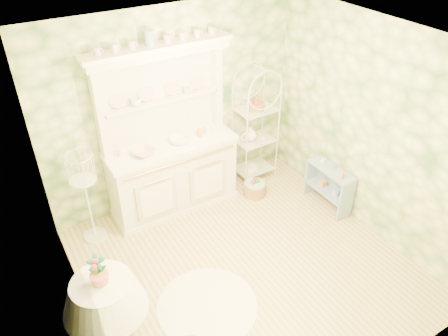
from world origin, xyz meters
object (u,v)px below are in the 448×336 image
kitchen_dresser (170,135)px  bakers_rack (255,126)px  floor_basket (255,187)px  round_table (106,306)px  birdcage_stand (86,193)px  side_shelf (328,188)px

kitchen_dresser → bakers_rack: (1.35, 0.01, -0.26)m
bakers_rack → floor_basket: bakers_rack is taller
round_table → bakers_rack: bearing=28.6°
round_table → birdcage_stand: (0.29, 1.46, 0.34)m
side_shelf → floor_basket: (-0.73, 0.73, -0.17)m
birdcage_stand → floor_basket: (2.30, -0.32, -0.60)m
birdcage_stand → bakers_rack: bearing=1.9°
bakers_rack → round_table: bearing=-153.2°
kitchen_dresser → floor_basket: kitchen_dresser is taller
side_shelf → round_table: round_table is taller
bakers_rack → floor_basket: 0.90m
floor_basket → bakers_rack: bearing=58.7°
bakers_rack → side_shelf: (0.49, -1.13, -0.60)m
kitchen_dresser → side_shelf: bearing=-31.2°
kitchen_dresser → floor_basket: bearing=-19.0°
round_table → birdcage_stand: birdcage_stand is taller
bakers_rack → birdcage_stand: (-2.55, -0.08, -0.17)m
bakers_rack → side_shelf: size_ratio=2.68×
side_shelf → round_table: (-3.33, -0.42, 0.09)m
round_table → side_shelf: bearing=7.1°
side_shelf → kitchen_dresser: bearing=145.2°
kitchen_dresser → round_table: 2.27m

